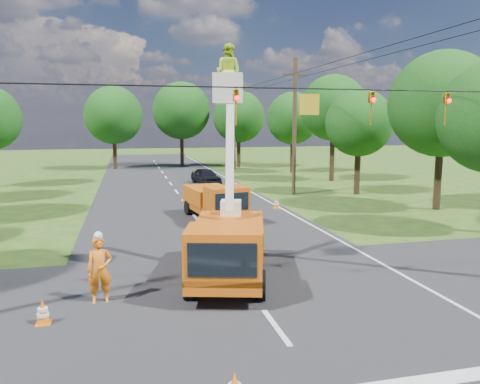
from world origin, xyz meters
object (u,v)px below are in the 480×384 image
object	(u,v)px
traffic_cone_2	(260,241)
tree_far_b	(181,111)
tree_right_b	(443,104)
tree_right_c	(359,123)
traffic_cone_3	(248,227)
tree_right_e	(293,118)
second_truck	(215,201)
distant_car	(206,176)
pole_right_far	(234,125)
tree_far_a	(113,115)
tree_right_d	(333,108)
pole_right_mid	(295,126)
tree_far_c	(239,117)
traffic_cone_4	(43,312)
ground_worker	(100,270)
bucket_truck	(228,232)
traffic_cone_7	(276,203)

from	to	relation	value
traffic_cone_2	tree_far_b	size ratio (longest dim) A/B	0.07
tree_right_b	tree_right_c	xyz separation A→B (m)	(-1.80, 7.00, -1.12)
traffic_cone_3	traffic_cone_2	bearing A→B (deg)	-94.32
tree_right_c	tree_right_e	size ratio (longest dim) A/B	0.91
second_truck	distant_car	size ratio (longest dim) A/B	1.40
second_truck	pole_right_far	bearing A→B (deg)	66.38
tree_right_c	tree_far_a	distance (m)	30.13
tree_right_d	traffic_cone_2	bearing A→B (deg)	-121.41
pole_right_far	tree_right_d	xyz separation A→B (m)	(6.30, -13.00, 1.57)
distant_car	pole_right_mid	size ratio (longest dim) A/B	0.41
tree_far_b	traffic_cone_2	bearing A→B (deg)	-91.86
tree_right_e	tree_far_c	world-z (taller)	tree_far_c
pole_right_mid	tree_right_b	bearing A→B (deg)	-50.91
tree_right_d	tree_far_b	bearing A→B (deg)	123.25
pole_right_mid	tree_far_b	size ratio (longest dim) A/B	0.97
distant_car	traffic_cone_4	distance (m)	29.02
ground_worker	traffic_cone_2	distance (m)	7.82
tree_right_d	tree_far_c	size ratio (longest dim) A/B	1.06
traffic_cone_2	tree_right_c	size ratio (longest dim) A/B	0.09
tree_right_c	tree_far_b	distance (m)	27.97
bucket_truck	tree_far_b	distance (m)	43.42
ground_worker	traffic_cone_3	world-z (taller)	ground_worker
ground_worker	tree_far_b	world-z (taller)	tree_far_b
ground_worker	pole_right_mid	bearing A→B (deg)	52.12
pole_right_far	pole_right_mid	bearing A→B (deg)	-90.00
distant_car	tree_right_d	xyz separation A→B (m)	(11.77, -0.26, 5.97)
traffic_cone_2	pole_right_mid	size ratio (longest dim) A/B	0.07
tree_far_c	second_truck	bearing A→B (deg)	-105.79
traffic_cone_2	tree_far_c	distance (m)	37.68
ground_worker	tree_right_e	bearing A→B (deg)	58.18
traffic_cone_4	tree_far_a	bearing A→B (deg)	88.76
bucket_truck	traffic_cone_3	world-z (taller)	bucket_truck
tree_right_d	tree_far_c	world-z (taller)	tree_right_d
traffic_cone_3	traffic_cone_4	bearing A→B (deg)	-132.37
bucket_truck	pole_right_far	xyz separation A→B (m)	(8.92, 37.98, 3.42)
bucket_truck	ground_worker	xyz separation A→B (m)	(-4.11, -1.10, -0.67)
pole_right_mid	tree_right_c	world-z (taller)	pole_right_mid
tree_right_b	tree_right_d	xyz separation A→B (m)	(-0.20, 15.00, 0.24)
pole_right_mid	tree_right_d	world-z (taller)	pole_right_mid
tree_far_c	tree_right_b	bearing A→B (deg)	-79.61
tree_right_c	tree_far_a	xyz separation A→B (m)	(-18.20, 24.00, 0.88)
traffic_cone_3	traffic_cone_7	world-z (taller)	same
tree_right_c	ground_worker	bearing A→B (deg)	-134.45
distant_car	traffic_cone_2	bearing A→B (deg)	-105.04
second_truck	traffic_cone_3	world-z (taller)	second_truck
tree_right_c	tree_far_c	size ratio (longest dim) A/B	0.85
traffic_cone_3	pole_right_far	bearing A→B (deg)	78.29
ground_worker	tree_far_a	xyz separation A→B (m)	(-0.47, 42.07, 5.17)
distant_car	tree_right_b	distance (m)	20.23
traffic_cone_3	pole_right_far	xyz separation A→B (m)	(6.58, 31.72, 4.75)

